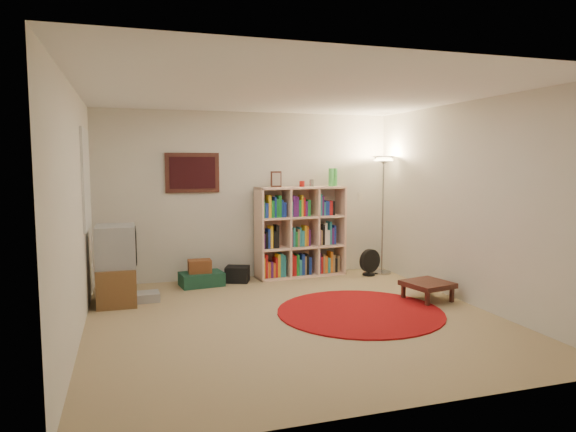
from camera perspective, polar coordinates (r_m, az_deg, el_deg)
name	(u,v)px	position (r m, az deg, el deg)	size (l,w,h in m)	color
room	(290,207)	(5.67, 0.17, 1.00)	(4.54, 4.54, 2.54)	#9C835B
bookshelf	(299,233)	(7.87, 1.26, -1.92)	(1.41, 0.51, 1.66)	beige
floor_lamp	(383,176)	(8.13, 10.56, 4.35)	(0.44, 0.44, 1.85)	#AEAEB2
floor_fan	(370,262)	(8.08, 9.07, -5.10)	(0.37, 0.24, 0.41)	black
tv_stand	(117,266)	(6.74, -18.49, -5.28)	(0.49, 0.68, 0.98)	brown
dvd_box	(146,297)	(6.82, -15.51, -8.64)	(0.34, 0.29, 0.11)	#949598
suitcase	(202,279)	(7.46, -9.58, -6.92)	(0.64, 0.46, 0.19)	#153C2B
wicker_basket	(200,266)	(7.42, -9.79, -5.51)	(0.32, 0.23, 0.18)	brown
duffel_bag	(237,274)	(7.62, -5.65, -6.44)	(0.41, 0.38, 0.23)	black
paper_towel	(268,271)	(7.71, -2.28, -6.14)	(0.15, 0.15, 0.26)	white
red_rug	(360,312)	(6.17, 8.01, -10.49)	(1.95, 1.95, 0.02)	maroon
side_table	(428,285)	(6.81, 15.24, -7.38)	(0.63, 0.63, 0.24)	#391914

